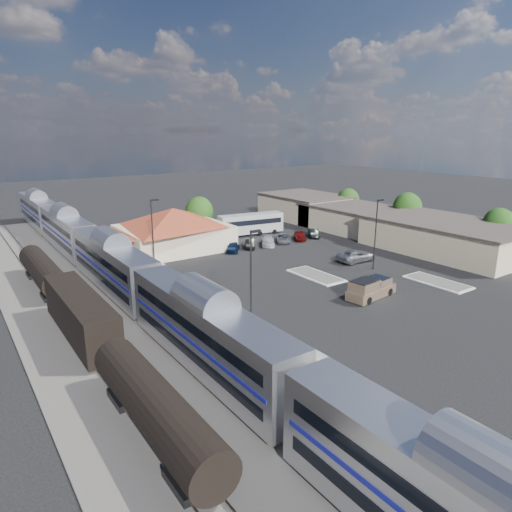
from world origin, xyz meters
TOP-DOWN VIEW (x-y plane):
  - ground at (0.00, 0.00)m, footprint 280.00×280.00m
  - railbed at (-21.00, 8.00)m, footprint 16.00×100.00m
  - platform at (-12.00, 6.00)m, footprint 5.50×92.00m
  - passenger_train at (-18.00, 10.49)m, footprint 3.00×104.00m
  - freight_cars at (-24.00, 0.58)m, footprint 2.80×46.00m
  - station_depot at (-4.56, 24.00)m, footprint 18.35×12.24m
  - buildings_east at (28.00, 14.28)m, footprint 14.40×51.40m
  - traffic_island_south at (4.00, 2.00)m, footprint 3.30×7.50m
  - traffic_island_north at (14.00, -8.00)m, footprint 3.30×7.50m
  - lamp_plat_s at (-10.90, -6.00)m, footprint 1.08×0.25m
  - lamp_plat_n at (-10.90, 16.00)m, footprint 1.08×0.25m
  - lamp_lot at (12.10, 0.00)m, footprint 1.08×0.25m
  - tree_east_a at (34.00, -4.00)m, footprint 4.56×4.56m
  - tree_east_b at (34.00, 12.00)m, footprint 4.94×4.94m
  - tree_east_c at (34.00, 26.00)m, footprint 4.41×4.41m
  - tree_depot at (3.00, 30.00)m, footprint 4.71×4.71m
  - pickup_truck at (3.92, -6.81)m, footprint 6.39×3.04m
  - suv at (12.93, 3.75)m, footprint 5.92×2.99m
  - coach_bus at (10.24, 25.31)m, footprint 11.47×4.01m
  - person_a at (-12.35, -16.28)m, footprint 0.43×0.63m
  - person_b at (-12.08, 5.71)m, footprint 0.79×0.97m
  - parked_car_a at (1.98, 17.82)m, footprint 3.93×4.36m
  - parked_car_b at (5.18, 18.12)m, footprint 3.43×4.21m
  - parked_car_c at (8.38, 17.82)m, footprint 4.28×4.97m
  - parked_car_d at (11.58, 18.12)m, footprint 4.43×4.94m
  - parked_car_e at (14.78, 17.82)m, footprint 3.71×4.44m
  - parked_car_f at (17.98, 18.12)m, footprint 3.38×4.17m

SIDE VIEW (x-z plane):
  - ground at x=0.00m, z-range 0.00..0.00m
  - railbed at x=-21.00m, z-range 0.00..0.12m
  - platform at x=-12.00m, z-range 0.00..0.18m
  - traffic_island_south at x=4.00m, z-range 0.00..0.21m
  - traffic_island_north at x=14.00m, z-range 0.00..0.21m
  - parked_car_d at x=11.58m, z-range 0.00..1.27m
  - parked_car_f at x=17.98m, z-range 0.00..1.34m
  - parked_car_b at x=5.18m, z-range 0.00..1.35m
  - parked_car_c at x=8.38m, z-range 0.00..1.37m
  - parked_car_e at x=14.78m, z-range 0.00..1.43m
  - parked_car_a at x=1.98m, z-range 0.00..1.44m
  - suv at x=12.93m, z-range 0.00..1.60m
  - pickup_truck at x=3.92m, z-range -0.05..2.07m
  - person_a at x=-12.35m, z-range 0.18..1.84m
  - person_b at x=-12.08m, z-range 0.18..2.06m
  - freight_cars at x=-24.00m, z-range -0.07..3.93m
  - coach_bus at x=10.24m, z-range 0.27..3.88m
  - buildings_east at x=28.00m, z-range -0.13..4.67m
  - passenger_train at x=-18.00m, z-range 0.09..5.64m
  - station_depot at x=-4.56m, z-range 0.03..6.23m
  - tree_east_c at x=34.00m, z-range 0.66..6.87m
  - tree_east_a at x=34.00m, z-range 0.68..7.10m
  - tree_depot at x=3.00m, z-range 0.71..7.34m
  - tree_east_b at x=34.00m, z-range 0.74..7.70m
  - lamp_plat_s at x=-10.90m, z-range 0.84..9.84m
  - lamp_plat_n at x=-10.90m, z-range 0.84..9.84m
  - lamp_lot at x=12.10m, z-range 0.84..9.84m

